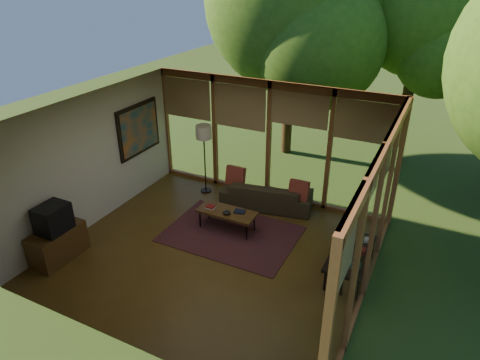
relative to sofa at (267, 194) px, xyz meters
The scene contains 25 objects.
floor 2.03m from the sofa, 95.60° to the right, with size 5.50×5.50×0.00m, color brown.
ceiling 3.14m from the sofa, 95.60° to the right, with size 5.50×5.50×0.00m, color white.
wall_left 3.71m from the sofa, 145.83° to the right, with size 0.04×5.00×2.70m, color silver.
wall_front 4.63m from the sofa, 92.49° to the right, with size 5.50×0.04×2.70m, color silver.
window_wall_back 1.19m from the sofa, 111.40° to the left, with size 5.50×0.12×2.70m, color brown.
window_wall_right 3.41m from the sofa, 38.06° to the right, with size 0.12×5.00×2.70m, color brown.
tree_nw 5.00m from the sofa, 102.97° to the left, with size 4.52×4.52×6.30m.
tree_ne 5.79m from the sofa, 61.31° to the left, with size 2.98×2.98×5.27m.
rug 1.40m from the sofa, 97.72° to the right, with size 2.57×1.82×0.01m, color maroon.
sofa is the anchor object (origin of this frame).
pillow_left 0.81m from the sofa, behind, with size 0.43×0.14×0.43m, color maroon.
pillow_right 0.81m from the sofa, ahead, with size 0.42×0.14×0.42m, color maroon.
ct_book_lower 1.47m from the sofa, 118.55° to the right, with size 0.19×0.14×0.03m, color beige.
ct_book_upper 1.47m from the sofa, 118.55° to the right, with size 0.17×0.13×0.03m, color maroon.
ct_book_side 1.17m from the sofa, 94.84° to the right, with size 0.21×0.16×0.03m, color black.
ct_bowl 1.38m from the sofa, 102.60° to the right, with size 0.16×0.16×0.07m, color black.
media_cabinet 4.36m from the sofa, 127.72° to the right, with size 0.50×1.00×0.60m, color #593818.
television 4.38m from the sofa, 127.52° to the right, with size 0.45×0.55×0.50m, color black.
console_book_a 2.94m from the sofa, 41.28° to the right, with size 0.24×0.18×0.09m, color #2E5045.
console_book_b 2.67m from the sofa, 33.97° to the right, with size 0.20×0.14×0.09m, color maroon.
console_book_c 2.46m from the sofa, 26.21° to the right, with size 0.20×0.14×0.05m, color beige.
floor_lamp 1.93m from the sofa, behind, with size 0.36×0.36×1.65m.
coffee_table 1.28m from the sofa, 105.76° to the right, with size 1.20×0.50×0.43m.
side_console 2.69m from the sofa, 34.85° to the right, with size 0.60×1.40×0.46m.
wall_painting 3.23m from the sofa, 168.35° to the right, with size 0.06×1.35×1.15m.
Camera 1 is at (3.37, -5.74, 4.85)m, focal length 32.00 mm.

